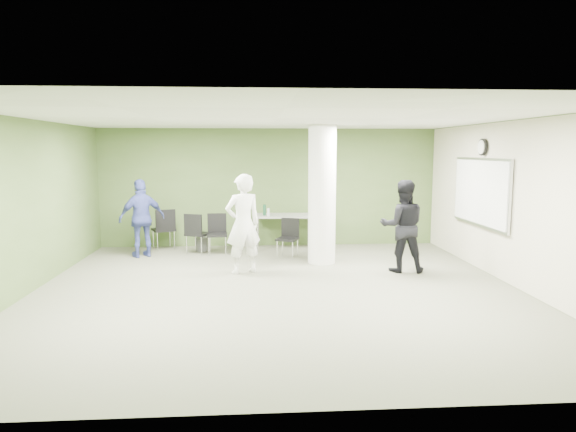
{
  "coord_description": "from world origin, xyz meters",
  "views": [
    {
      "loc": [
        -0.4,
        -8.25,
        2.3
      ],
      "look_at": [
        0.24,
        1.0,
        1.1
      ],
      "focal_mm": 32.0,
      "sensor_mm": 36.0,
      "label": 1
    }
  ],
  "objects": [
    {
      "name": "floor",
      "position": [
        0.0,
        0.0,
        0.0
      ],
      "size": [
        8.0,
        8.0,
        0.0
      ],
      "primitive_type": "plane",
      "color": "#585A47",
      "rests_on": "ground"
    },
    {
      "name": "ceiling",
      "position": [
        0.0,
        0.0,
        2.8
      ],
      "size": [
        8.0,
        8.0,
        0.0
      ],
      "primitive_type": "plane",
      "rotation": [
        3.14,
        0.0,
        0.0
      ],
      "color": "white",
      "rests_on": "wall_back"
    },
    {
      "name": "wall_back",
      "position": [
        0.0,
        4.0,
        1.4
      ],
      "size": [
        8.0,
        2.8,
        0.02
      ],
      "primitive_type": "cube",
      "rotation": [
        1.57,
        0.0,
        0.0
      ],
      "color": "#455D2C",
      "rests_on": "floor"
    },
    {
      "name": "wall_left",
      "position": [
        -4.0,
        0.0,
        1.4
      ],
      "size": [
        0.02,
        8.0,
        2.8
      ],
      "primitive_type": "cube",
      "color": "#455D2C",
      "rests_on": "floor"
    },
    {
      "name": "wall_right_cream",
      "position": [
        4.0,
        0.0,
        1.4
      ],
      "size": [
        0.02,
        8.0,
        2.8
      ],
      "primitive_type": "cube",
      "color": "beige",
      "rests_on": "floor"
    },
    {
      "name": "column",
      "position": [
        1.0,
        2.0,
        1.4
      ],
      "size": [
        0.56,
        0.56,
        2.8
      ],
      "primitive_type": "cylinder",
      "color": "silver",
      "rests_on": "floor"
    },
    {
      "name": "whiteboard",
      "position": [
        3.92,
        1.2,
        1.5
      ],
      "size": [
        0.05,
        2.3,
        1.3
      ],
      "color": "silver",
      "rests_on": "wall_right_cream"
    },
    {
      "name": "wall_clock",
      "position": [
        3.92,
        1.2,
        2.35
      ],
      "size": [
        0.06,
        0.32,
        0.32
      ],
      "color": "black",
      "rests_on": "wall_right_cream"
    },
    {
      "name": "folding_table",
      "position": [
        0.45,
        3.5,
        0.76
      ],
      "size": [
        1.72,
        0.8,
        1.05
      ],
      "rotation": [
        0.0,
        0.0,
        -0.03
      ],
      "color": "gray",
      "rests_on": "floor"
    },
    {
      "name": "wastebasket",
      "position": [
        -1.56,
        3.4,
        0.15
      ],
      "size": [
        0.27,
        0.27,
        0.31
      ],
      "primitive_type": "cylinder",
      "color": "#4C4C4C",
      "rests_on": "floor"
    },
    {
      "name": "chair_back_left",
      "position": [
        -2.43,
        3.57,
        0.56
      ],
      "size": [
        0.62,
        0.62,
        0.95
      ],
      "rotation": [
        0.0,
        0.0,
        3.56
      ],
      "color": "black",
      "rests_on": "floor"
    },
    {
      "name": "chair_back_right",
      "position": [
        -1.65,
        3.02,
        0.53
      ],
      "size": [
        0.6,
        0.6,
        0.91
      ],
      "rotation": [
        0.0,
        0.0,
        2.71
      ],
      "color": "black",
      "rests_on": "floor"
    },
    {
      "name": "chair_table_left",
      "position": [
        -1.2,
        3.11,
        0.52
      ],
      "size": [
        0.47,
        0.47,
        0.89
      ],
      "rotation": [
        0.0,
        0.0,
        0.06
      ],
      "color": "black",
      "rests_on": "floor"
    },
    {
      "name": "chair_table_right",
      "position": [
        0.36,
        2.58,
        0.48
      ],
      "size": [
        0.54,
        0.54,
        0.84
      ],
      "rotation": [
        0.0,
        0.0,
        -0.4
      ],
      "color": "black",
      "rests_on": "floor"
    },
    {
      "name": "woman_white",
      "position": [
        -0.58,
        1.21,
        0.93
      ],
      "size": [
        0.8,
        0.67,
        1.86
      ],
      "primitive_type": "imported",
      "rotation": [
        0.0,
        0.0,
        3.53
      ],
      "color": "white",
      "rests_on": "floor"
    },
    {
      "name": "man_black",
      "position": [
        2.42,
        1.14,
        0.87
      ],
      "size": [
        0.92,
        0.76,
        1.74
      ],
      "primitive_type": "imported",
      "rotation": [
        0.0,
        0.0,
        3.02
      ],
      "color": "black",
      "rests_on": "floor"
    },
    {
      "name": "man_blue",
      "position": [
        -2.77,
        2.84,
        0.84
      ],
      "size": [
        1.06,
        0.84,
        1.68
      ],
      "primitive_type": "imported",
      "rotation": [
        0.0,
        0.0,
        3.66
      ],
      "color": "#39448F",
      "rests_on": "floor"
    }
  ]
}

